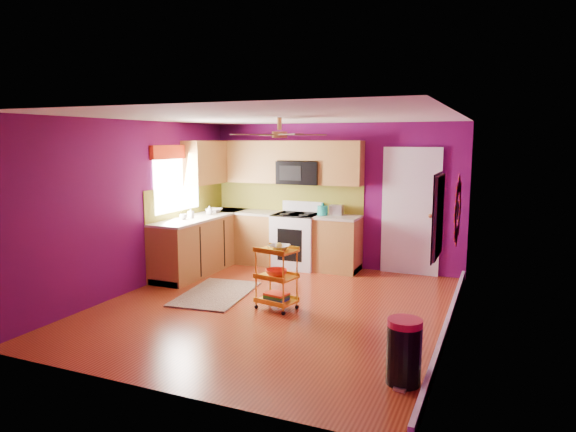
% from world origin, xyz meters
% --- Properties ---
extents(ground, '(5.00, 5.00, 0.00)m').
position_xyz_m(ground, '(0.00, 0.00, 0.00)').
color(ground, maroon).
rests_on(ground, ground).
extents(room_envelope, '(4.54, 5.04, 2.52)m').
position_xyz_m(room_envelope, '(0.03, 0.00, 1.63)').
color(room_envelope, '#5B0A4D').
rests_on(room_envelope, ground).
extents(lower_cabinets, '(2.81, 2.31, 0.94)m').
position_xyz_m(lower_cabinets, '(-1.35, 1.82, 0.43)').
color(lower_cabinets, brown).
rests_on(lower_cabinets, ground).
extents(electric_range, '(0.76, 0.66, 1.13)m').
position_xyz_m(electric_range, '(-0.55, 2.17, 0.48)').
color(electric_range, white).
rests_on(electric_range, ground).
extents(upper_cabinetry, '(2.80, 2.30, 1.26)m').
position_xyz_m(upper_cabinetry, '(-1.24, 2.17, 1.80)').
color(upper_cabinetry, brown).
rests_on(upper_cabinetry, ground).
extents(left_window, '(0.08, 1.35, 1.08)m').
position_xyz_m(left_window, '(-2.22, 1.05, 1.74)').
color(left_window, white).
rests_on(left_window, ground).
extents(panel_door, '(0.95, 0.11, 2.15)m').
position_xyz_m(panel_door, '(1.35, 2.47, 1.02)').
color(panel_door, white).
rests_on(panel_door, ground).
extents(right_wall_art, '(0.04, 2.74, 1.04)m').
position_xyz_m(right_wall_art, '(2.23, -0.34, 1.44)').
color(right_wall_art, black).
rests_on(right_wall_art, ground).
extents(ceiling_fan, '(1.01, 1.01, 0.26)m').
position_xyz_m(ceiling_fan, '(0.00, 0.20, 2.29)').
color(ceiling_fan, '#BF8C3F').
rests_on(ceiling_fan, ground).
extents(shag_rug, '(1.05, 1.54, 0.02)m').
position_xyz_m(shag_rug, '(-1.01, 0.19, 0.01)').
color(shag_rug, '#311B10').
rests_on(shag_rug, ground).
extents(rolling_cart, '(0.56, 0.46, 0.90)m').
position_xyz_m(rolling_cart, '(0.07, -0.04, 0.46)').
color(rolling_cart, yellow).
rests_on(rolling_cart, ground).
extents(trash_can, '(0.36, 0.37, 0.61)m').
position_xyz_m(trash_can, '(1.99, -1.50, 0.30)').
color(trash_can, black).
rests_on(trash_can, ground).
extents(teal_kettle, '(0.18, 0.18, 0.21)m').
position_xyz_m(teal_kettle, '(-0.09, 2.21, 1.02)').
color(teal_kettle, '#15A295').
rests_on(teal_kettle, lower_cabinets).
extents(toaster, '(0.22, 0.15, 0.18)m').
position_xyz_m(toaster, '(0.13, 2.31, 1.03)').
color(toaster, beige).
rests_on(toaster, lower_cabinets).
extents(soap_bottle_a, '(0.08, 0.08, 0.17)m').
position_xyz_m(soap_bottle_a, '(-1.97, 1.03, 1.03)').
color(soap_bottle_a, '#EA3F72').
rests_on(soap_bottle_a, lower_cabinets).
extents(soap_bottle_b, '(0.12, 0.12, 0.15)m').
position_xyz_m(soap_bottle_b, '(-1.90, 1.50, 1.02)').
color(soap_bottle_b, white).
rests_on(soap_bottle_b, lower_cabinets).
extents(counter_dish, '(0.28, 0.28, 0.07)m').
position_xyz_m(counter_dish, '(-1.98, 1.77, 0.97)').
color(counter_dish, white).
rests_on(counter_dish, lower_cabinets).
extents(counter_cup, '(0.12, 0.12, 0.09)m').
position_xyz_m(counter_cup, '(-2.00, 0.87, 0.99)').
color(counter_cup, white).
rests_on(counter_cup, lower_cabinets).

